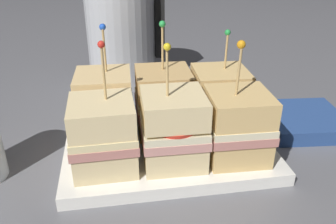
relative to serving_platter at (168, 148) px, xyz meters
The scene contains 10 objects.
ground_plane 0.01m from the serving_platter, ahead, with size 6.00×6.00×0.00m, color slate.
serving_platter is the anchor object (origin of this frame).
sandwich_front_left 0.12m from the serving_platter, 154.94° to the right, with size 0.09×0.09×0.17m.
sandwich_front_center 0.07m from the serving_platter, 90.93° to the right, with size 0.09×0.09×0.16m.
sandwich_front_right 0.11m from the serving_platter, 28.03° to the right, with size 0.09×0.09×0.17m.
sandwich_back_left 0.12m from the serving_platter, 152.62° to the left, with size 0.09×0.09×0.17m.
sandwich_back_center 0.07m from the serving_platter, 89.39° to the left, with size 0.09×0.09×0.17m.
sandwich_back_right 0.11m from the serving_platter, 25.76° to the left, with size 0.09×0.09×0.15m.
kettle_steel 0.33m from the serving_platter, 99.22° to the left, with size 0.16×0.14×0.24m.
napkin_stack 0.25m from the serving_platter, 10.36° to the left, with size 0.14×0.14×0.02m.
Camera 1 is at (-0.07, -0.45, 0.30)m, focal length 38.00 mm.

